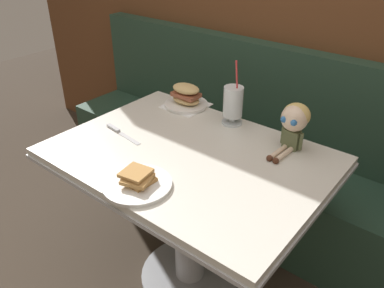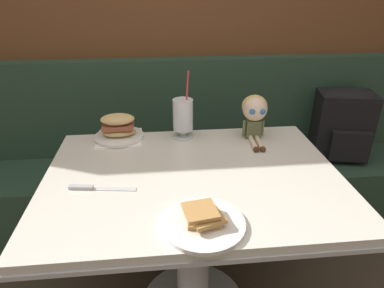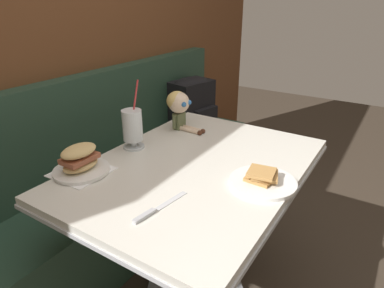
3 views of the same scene
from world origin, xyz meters
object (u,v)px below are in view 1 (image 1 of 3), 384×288
at_px(sandwich_plate, 186,97).
at_px(seated_doll, 294,120).
at_px(butter_knife, 118,131).
at_px(milkshake_glass, 233,104).
at_px(toast_plate, 137,182).

height_order(sandwich_plate, seated_doll, seated_doll).
bearing_deg(butter_knife, sandwich_plate, 81.28).
bearing_deg(sandwich_plate, butter_knife, -98.72).
bearing_deg(milkshake_glass, seated_doll, -6.45).
xyz_separation_m(butter_knife, seated_doll, (0.67, 0.35, 0.12)).
bearing_deg(butter_knife, toast_plate, -32.34).
height_order(toast_plate, butter_knife, toast_plate).
xyz_separation_m(toast_plate, milkshake_glass, (-0.01, 0.62, 0.09)).
relative_size(sandwich_plate, butter_knife, 0.93).
distance_m(butter_knife, seated_doll, 0.77).
distance_m(milkshake_glass, seated_doll, 0.32).
xyz_separation_m(milkshake_glass, seated_doll, (0.32, -0.04, 0.03)).
bearing_deg(toast_plate, milkshake_glass, 91.01).
distance_m(toast_plate, butter_knife, 0.43).
distance_m(milkshake_glass, butter_knife, 0.53).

